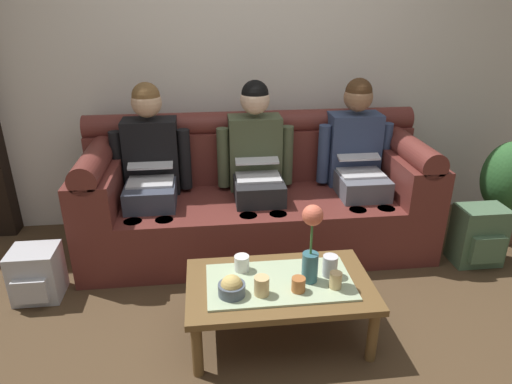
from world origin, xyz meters
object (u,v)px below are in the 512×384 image
object	(u,v)px
coffee_table	(279,289)
person_left	(151,165)
cup_near_left	(330,266)
cup_far_right	(262,286)
cup_near_right	(242,263)
backpack_left	(37,274)
couch	(256,198)
snack_bowl	(232,287)
flower_vase	(311,241)
cup_far_left	(336,280)
person_right	(357,158)
potted_plant	(507,186)
backpack_right	(479,236)
person_middle	(257,161)
cup_far_center	(298,284)

from	to	relation	value
coffee_table	person_left	bearing A→B (deg)	125.22
cup_near_left	cup_far_right	world-z (taller)	cup_near_left
cup_near_right	backpack_left	size ratio (longest dim) A/B	0.26
couch	snack_bowl	world-z (taller)	couch
coffee_table	flower_vase	distance (m)	0.33
flower_vase	cup_far_left	distance (m)	0.24
cup_far_right	cup_near_left	bearing A→B (deg)	18.45
person_right	cup_near_left	xyz separation A→B (m)	(-0.47, -1.04, -0.25)
person_right	coffee_table	distance (m)	1.35
cup_near_left	potted_plant	xyz separation A→B (m)	(1.62, 0.89, 0.02)
backpack_right	couch	bearing A→B (deg)	162.52
cup_near_left	cup_near_right	distance (m)	0.48
couch	cup_far_left	world-z (taller)	couch
backpack_left	cup_far_left	bearing A→B (deg)	-19.50
cup_far_right	person_right	bearing A→B (deg)	53.62
coffee_table	snack_bowl	xyz separation A→B (m)	(-0.26, -0.09, 0.09)
person_middle	cup_near_right	world-z (taller)	person_middle
cup_far_left	cup_far_right	world-z (taller)	cup_far_right
couch	cup_far_center	distance (m)	1.16
person_right	potted_plant	distance (m)	1.18
cup_far_center	cup_near_right	bearing A→B (deg)	140.05
backpack_left	cup_near_left	bearing A→B (deg)	-16.08
person_left	cup_far_center	distance (m)	1.45
person_middle	cup_near_right	bearing A→B (deg)	-101.59
cup_near_right	cup_far_right	xyz separation A→B (m)	(0.08, -0.24, 0.01)
snack_bowl	couch	bearing A→B (deg)	77.25
cup_far_left	couch	bearing A→B (deg)	103.59
person_left	cup_far_center	bearing A→B (deg)	-54.34
person_left	cup_near_right	world-z (taller)	person_left
potted_plant	backpack_right	bearing A→B (deg)	-139.35
coffee_table	flower_vase	bearing A→B (deg)	-3.83
cup_far_center	backpack_right	distance (m)	1.60
cup_far_center	potted_plant	bearing A→B (deg)	29.25
couch	backpack_left	xyz separation A→B (m)	(-1.44, -0.55, -0.20)
flower_vase	backpack_right	xyz separation A→B (m)	(1.35, 0.60, -0.38)
person_left	cup_near_left	distance (m)	1.48
couch	snack_bowl	size ratio (longest dim) A/B	17.70
coffee_table	cup_far_left	size ratio (longest dim) A/B	11.27
cup_near_right	cup_far_left	size ratio (longest dim) A/B	0.99
coffee_table	potted_plant	distance (m)	2.11
snack_bowl	cup_far_left	bearing A→B (deg)	0.04
potted_plant	coffee_table	bearing A→B (deg)	-154.12
cup_near_right	cup_far_center	world-z (taller)	cup_near_right
person_middle	backpack_left	world-z (taller)	person_middle
cup_near_left	cup_far_right	distance (m)	0.41
cup_near_left	flower_vase	bearing A→B (deg)	-163.69
cup_near_right	backpack_right	bearing A→B (deg)	15.07
person_middle	cup_far_left	bearing A→B (deg)	-76.35
person_right	backpack_right	size ratio (longest dim) A/B	2.88
person_left	coffee_table	distance (m)	1.35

